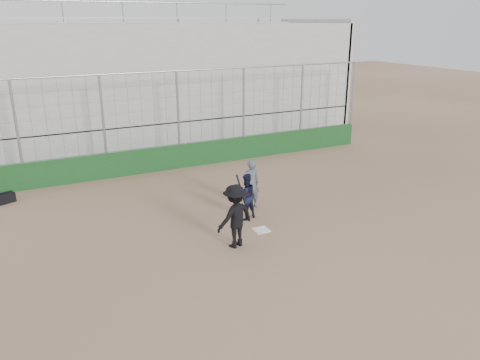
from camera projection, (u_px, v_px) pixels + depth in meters
name	position (u px, v px, depth m)	size (l,w,h in m)	color
ground	(261.00, 230.00, 13.85)	(90.00, 90.00, 0.00)	brown
home_plate	(261.00, 230.00, 13.85)	(0.44, 0.44, 0.02)	white
backstop	(179.00, 145.00, 19.45)	(18.10, 0.25, 4.04)	#133D18
bleachers	(144.00, 84.00, 22.99)	(20.25, 6.70, 6.98)	#A0A0A0
batter_at_plate	(235.00, 216.00, 12.62)	(1.29, 0.95, 1.93)	black
catcher_crouched	(246.00, 204.00, 14.47)	(0.84, 0.73, 1.02)	black
umpire	(251.00, 186.00, 15.33)	(0.60, 0.39, 1.48)	#47505B
equipment_bag	(2.00, 199.00, 15.83)	(0.85, 0.60, 0.37)	black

